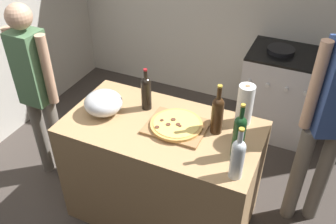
{
  "coord_description": "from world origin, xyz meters",
  "views": [
    {
      "loc": [
        0.88,
        -1.17,
        2.41
      ],
      "look_at": [
        0.03,
        0.7,
        0.93
      ],
      "focal_mm": 39.0,
      "sensor_mm": 36.0,
      "label": 1
    }
  ],
  "objects_px": {
    "wine_bottle_green": "(238,157)",
    "pizza": "(176,124)",
    "wine_bottle_clear": "(146,92)",
    "wine_bottle_dark": "(217,113)",
    "mixing_bowl": "(103,103)",
    "person_in_red": "(330,114)",
    "person_in_stripes": "(36,87)",
    "wine_bottle_amber": "(239,135)",
    "stove": "(278,93)",
    "paper_towel_roll": "(245,105)"
  },
  "relations": [
    {
      "from": "wine_bottle_green",
      "to": "person_in_red",
      "type": "relative_size",
      "value": 0.2
    },
    {
      "from": "paper_towel_roll",
      "to": "person_in_stripes",
      "type": "xyz_separation_m",
      "value": [
        -1.58,
        -0.26,
        -0.13
      ]
    },
    {
      "from": "stove",
      "to": "person_in_red",
      "type": "xyz_separation_m",
      "value": [
        0.43,
        -1.04,
        0.56
      ]
    },
    {
      "from": "mixing_bowl",
      "to": "wine_bottle_clear",
      "type": "bearing_deg",
      "value": 35.46
    },
    {
      "from": "wine_bottle_clear",
      "to": "wine_bottle_dark",
      "type": "relative_size",
      "value": 0.89
    },
    {
      "from": "pizza",
      "to": "wine_bottle_dark",
      "type": "height_order",
      "value": "wine_bottle_dark"
    },
    {
      "from": "wine_bottle_clear",
      "to": "person_in_red",
      "type": "distance_m",
      "value": 1.24
    },
    {
      "from": "mixing_bowl",
      "to": "person_in_stripes",
      "type": "height_order",
      "value": "person_in_stripes"
    },
    {
      "from": "wine_bottle_clear",
      "to": "stove",
      "type": "distance_m",
      "value": 1.64
    },
    {
      "from": "mixing_bowl",
      "to": "wine_bottle_clear",
      "type": "distance_m",
      "value": 0.31
    },
    {
      "from": "wine_bottle_amber",
      "to": "stove",
      "type": "distance_m",
      "value": 1.66
    },
    {
      "from": "paper_towel_roll",
      "to": "person_in_stripes",
      "type": "distance_m",
      "value": 1.61
    },
    {
      "from": "wine_bottle_green",
      "to": "pizza",
      "type": "bearing_deg",
      "value": 150.98
    },
    {
      "from": "person_in_red",
      "to": "wine_bottle_dark",
      "type": "bearing_deg",
      "value": -153.54
    },
    {
      "from": "mixing_bowl",
      "to": "wine_bottle_dark",
      "type": "height_order",
      "value": "wine_bottle_dark"
    },
    {
      "from": "wine_bottle_amber",
      "to": "wine_bottle_green",
      "type": "distance_m",
      "value": 0.18
    },
    {
      "from": "paper_towel_roll",
      "to": "wine_bottle_clear",
      "type": "relative_size",
      "value": 0.92
    },
    {
      "from": "paper_towel_roll",
      "to": "wine_bottle_green",
      "type": "relative_size",
      "value": 0.85
    },
    {
      "from": "wine_bottle_amber",
      "to": "wine_bottle_green",
      "type": "height_order",
      "value": "wine_bottle_amber"
    },
    {
      "from": "stove",
      "to": "person_in_stripes",
      "type": "xyz_separation_m",
      "value": [
        -1.68,
        -1.46,
        0.45
      ]
    },
    {
      "from": "wine_bottle_dark",
      "to": "mixing_bowl",
      "type": "bearing_deg",
      "value": -171.22
    },
    {
      "from": "mixing_bowl",
      "to": "stove",
      "type": "bearing_deg",
      "value": 55.53
    },
    {
      "from": "wine_bottle_dark",
      "to": "stove",
      "type": "bearing_deg",
      "value": 80.37
    },
    {
      "from": "wine_bottle_amber",
      "to": "wine_bottle_clear",
      "type": "distance_m",
      "value": 0.77
    },
    {
      "from": "wine_bottle_green",
      "to": "person_in_red",
      "type": "xyz_separation_m",
      "value": [
        0.43,
        0.67,
        -0.02
      ]
    },
    {
      "from": "wine_bottle_dark",
      "to": "stove",
      "type": "relative_size",
      "value": 0.39
    },
    {
      "from": "wine_bottle_dark",
      "to": "stove",
      "type": "height_order",
      "value": "wine_bottle_dark"
    },
    {
      "from": "wine_bottle_amber",
      "to": "person_in_red",
      "type": "distance_m",
      "value": 0.69
    },
    {
      "from": "stove",
      "to": "person_in_stripes",
      "type": "distance_m",
      "value": 2.27
    },
    {
      "from": "pizza",
      "to": "wine_bottle_green",
      "type": "relative_size",
      "value": 1.03
    },
    {
      "from": "paper_towel_roll",
      "to": "wine_bottle_amber",
      "type": "distance_m",
      "value": 0.35
    },
    {
      "from": "wine_bottle_clear",
      "to": "paper_towel_roll",
      "type": "bearing_deg",
      "value": 10.05
    },
    {
      "from": "wine_bottle_green",
      "to": "person_in_red",
      "type": "height_order",
      "value": "person_in_red"
    },
    {
      "from": "paper_towel_roll",
      "to": "mixing_bowl",
      "type": "bearing_deg",
      "value": -162.21
    },
    {
      "from": "wine_bottle_clear",
      "to": "person_in_red",
      "type": "height_order",
      "value": "person_in_red"
    },
    {
      "from": "person_in_stripes",
      "to": "person_in_red",
      "type": "xyz_separation_m",
      "value": [
        2.11,
        0.41,
        0.11
      ]
    },
    {
      "from": "person_in_red",
      "to": "stove",
      "type": "bearing_deg",
      "value": 112.33
    },
    {
      "from": "wine_bottle_green",
      "to": "wine_bottle_dark",
      "type": "xyz_separation_m",
      "value": [
        -0.23,
        0.34,
        0.0
      ]
    },
    {
      "from": "pizza",
      "to": "wine_bottle_amber",
      "type": "relative_size",
      "value": 0.93
    },
    {
      "from": "wine_bottle_clear",
      "to": "wine_bottle_dark",
      "type": "height_order",
      "value": "wine_bottle_dark"
    },
    {
      "from": "wine_bottle_amber",
      "to": "wine_bottle_clear",
      "type": "bearing_deg",
      "value": 162.85
    },
    {
      "from": "wine_bottle_clear",
      "to": "wine_bottle_dark",
      "type": "distance_m",
      "value": 0.55
    },
    {
      "from": "person_in_red",
      "to": "pizza",
      "type": "bearing_deg",
      "value": -156.26
    },
    {
      "from": "wine_bottle_green",
      "to": "person_in_stripes",
      "type": "distance_m",
      "value": 1.7
    },
    {
      "from": "stove",
      "to": "person_in_stripes",
      "type": "relative_size",
      "value": 0.59
    },
    {
      "from": "wine_bottle_green",
      "to": "stove",
      "type": "bearing_deg",
      "value": 89.88
    },
    {
      "from": "pizza",
      "to": "person_in_stripes",
      "type": "distance_m",
      "value": 1.19
    },
    {
      "from": "mixing_bowl",
      "to": "wine_bottle_clear",
      "type": "relative_size",
      "value": 0.85
    },
    {
      "from": "stove",
      "to": "person_in_red",
      "type": "bearing_deg",
      "value": -67.67
    },
    {
      "from": "mixing_bowl",
      "to": "person_in_red",
      "type": "bearing_deg",
      "value": 17.25
    }
  ]
}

